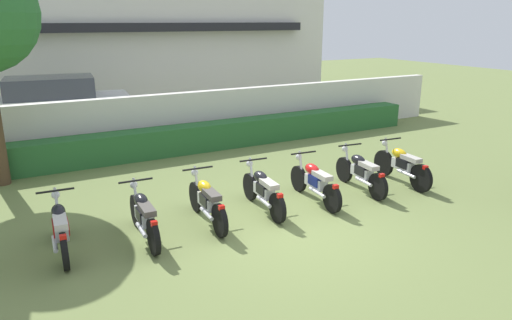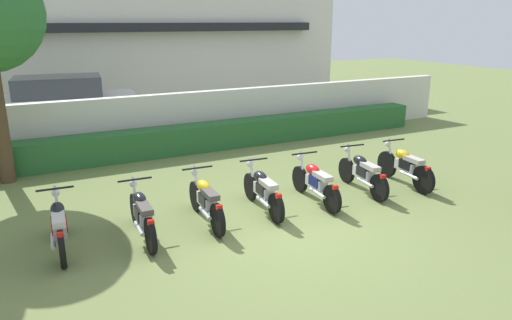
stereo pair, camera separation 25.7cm
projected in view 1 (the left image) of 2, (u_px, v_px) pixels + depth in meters
ground at (290, 230)px, 8.61m from camera, size 60.00×60.00×0.00m
building at (95, 30)px, 21.73m from camera, size 21.48×6.50×6.43m
compound_wall at (169, 121)px, 13.93m from camera, size 20.41×0.30×1.62m
hedge_row at (178, 140)px, 13.46m from camera, size 16.33×0.70×0.77m
parked_car at (57, 106)px, 15.66m from camera, size 4.68×2.50×1.89m
motorcycle_in_row_0 at (60, 228)px, 7.64m from camera, size 0.60×1.80×0.95m
motorcycle_in_row_1 at (144, 215)px, 8.12m from camera, size 0.60×1.84×0.96m
motorcycle_in_row_2 at (207, 201)px, 8.78m from camera, size 0.60×1.89×0.96m
motorcycle_in_row_3 at (263, 190)px, 9.37m from camera, size 0.60×1.88×0.95m
motorcycle_in_row_4 at (315, 181)px, 9.85m from camera, size 0.60×1.92×0.95m
motorcycle_in_row_5 at (361, 171)px, 10.48m from camera, size 0.60×1.89×0.95m
motorcycle_in_row_6 at (402, 165)px, 10.93m from camera, size 0.60×1.90×0.97m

